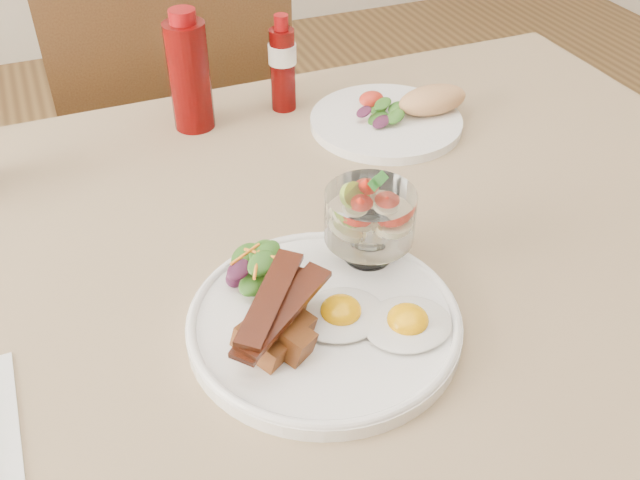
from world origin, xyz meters
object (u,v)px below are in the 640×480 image
table (287,308)px  second_plate (397,115)px  chair_far (177,148)px  fruit_cup (369,216)px  hot_sauce_bottle (283,65)px  main_plate (324,323)px  ketchup_bottle (189,74)px

table → second_plate: second_plate is taller
chair_far → fruit_cup: size_ratio=9.31×
fruit_cup → hot_sauce_bottle: 0.40m
table → hot_sauce_bottle: hot_sauce_bottle is taller
chair_far → second_plate: bearing=-59.5°
main_plate → hot_sauce_bottle: hot_sauce_bottle is taller
chair_far → second_plate: chair_far is taller
table → chair_far: bearing=90.0°
main_plate → ketchup_bottle: size_ratio=1.59×
chair_far → main_plate: size_ratio=3.32×
second_plate → chair_far: bearing=120.5°
main_plate → second_plate: bearing=53.3°
table → main_plate: bearing=-92.1°
main_plate → fruit_cup: (0.08, 0.07, 0.06)m
chair_far → ketchup_bottle: (-0.02, -0.33, 0.31)m
main_plate → ketchup_bottle: (-0.02, 0.46, 0.07)m
fruit_cup → ketchup_bottle: ketchup_bottle is taller
ketchup_bottle → hot_sauce_bottle: (0.14, 0.00, -0.01)m
table → second_plate: 0.36m
table → chair_far: (0.00, 0.66, -0.14)m
chair_far → ketchup_bottle: 0.45m
ketchup_bottle → hot_sauce_bottle: size_ratio=1.19×
second_plate → hot_sauce_bottle: hot_sauce_bottle is taller
fruit_cup → table: bearing=143.0°
fruit_cup → second_plate: bearing=57.2°
chair_far → fruit_cup: bearing=-83.9°
second_plate → hot_sauce_bottle: size_ratio=1.65×
table → ketchup_bottle: (-0.02, 0.33, 0.17)m
ketchup_bottle → fruit_cup: bearing=-75.9°
table → chair_far: chair_far is taller
table → chair_far: size_ratio=1.43×
fruit_cup → second_plate: size_ratio=0.41×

